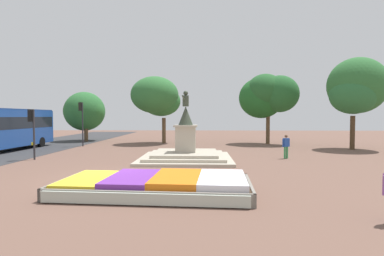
{
  "coord_description": "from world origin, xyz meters",
  "views": [
    {
      "loc": [
        4.14,
        -13.21,
        2.85
      ],
      "look_at": [
        3.65,
        3.09,
        2.19
      ],
      "focal_mm": 28.0,
      "sensor_mm": 36.0,
      "label": 1
    }
  ],
  "objects_px": {
    "statue_monument": "(186,150)",
    "city_bus": "(1,127)",
    "traffic_light_far_corner": "(81,116)",
    "pedestrian_near_planter": "(286,145)",
    "traffic_light_mid_block": "(32,125)",
    "flower_planter": "(158,185)"
  },
  "relations": [
    {
      "from": "statue_monument",
      "to": "traffic_light_mid_block",
      "type": "distance_m",
      "value": 10.12
    },
    {
      "from": "flower_planter",
      "to": "statue_monument",
      "type": "xyz_separation_m",
      "value": [
        0.61,
        8.45,
        0.33
      ]
    },
    {
      "from": "pedestrian_near_planter",
      "to": "flower_planter",
      "type": "bearing_deg",
      "value": -128.35
    },
    {
      "from": "traffic_light_far_corner",
      "to": "pedestrian_near_planter",
      "type": "distance_m",
      "value": 18.58
    },
    {
      "from": "traffic_light_mid_block",
      "to": "city_bus",
      "type": "distance_m",
      "value": 6.44
    },
    {
      "from": "statue_monument",
      "to": "traffic_light_far_corner",
      "type": "relative_size",
      "value": 1.43
    },
    {
      "from": "statue_monument",
      "to": "pedestrian_near_planter",
      "type": "bearing_deg",
      "value": 6.64
    },
    {
      "from": "traffic_light_mid_block",
      "to": "flower_planter",
      "type": "bearing_deg",
      "value": -41.03
    },
    {
      "from": "traffic_light_mid_block",
      "to": "pedestrian_near_planter",
      "type": "distance_m",
      "value": 16.76
    },
    {
      "from": "flower_planter",
      "to": "pedestrian_near_planter",
      "type": "height_order",
      "value": "pedestrian_near_planter"
    },
    {
      "from": "city_bus",
      "to": "pedestrian_near_planter",
      "type": "relative_size",
      "value": 7.26
    },
    {
      "from": "statue_monument",
      "to": "traffic_light_far_corner",
      "type": "xyz_separation_m",
      "value": [
        -10.19,
        8.28,
        2.24
      ]
    },
    {
      "from": "statue_monument",
      "to": "traffic_light_far_corner",
      "type": "bearing_deg",
      "value": 140.9
    },
    {
      "from": "statue_monument",
      "to": "traffic_light_mid_block",
      "type": "height_order",
      "value": "statue_monument"
    },
    {
      "from": "traffic_light_far_corner",
      "to": "pedestrian_near_planter",
      "type": "height_order",
      "value": "traffic_light_far_corner"
    },
    {
      "from": "pedestrian_near_planter",
      "to": "statue_monument",
      "type": "bearing_deg",
      "value": -173.36
    },
    {
      "from": "statue_monument",
      "to": "flower_planter",
      "type": "bearing_deg",
      "value": -94.1
    },
    {
      "from": "traffic_light_mid_block",
      "to": "traffic_light_far_corner",
      "type": "height_order",
      "value": "traffic_light_far_corner"
    },
    {
      "from": "statue_monument",
      "to": "pedestrian_near_planter",
      "type": "xyz_separation_m",
      "value": [
        6.69,
        0.78,
        0.3
      ]
    },
    {
      "from": "traffic_light_mid_block",
      "to": "pedestrian_near_planter",
      "type": "relative_size",
      "value": 2.05
    },
    {
      "from": "statue_monument",
      "to": "city_bus",
      "type": "distance_m",
      "value": 15.42
    },
    {
      "from": "flower_planter",
      "to": "city_bus",
      "type": "distance_m",
      "value": 18.92
    }
  ]
}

